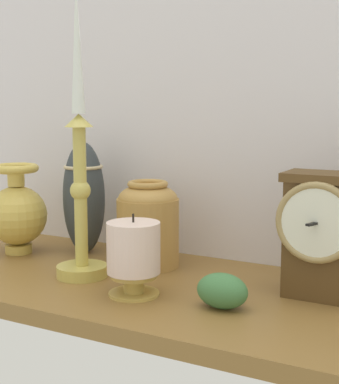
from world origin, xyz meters
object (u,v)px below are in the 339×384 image
brass_vase_bulbous (17,212)px  tall_ceramic_vase (84,197)px  mantel_clock (321,233)px  candlestick_tall_left (80,178)px  pillar_candle_front (134,254)px  brass_vase_jar (148,222)px

brass_vase_bulbous → tall_ceramic_vase: (10.48, 5.92, 2.70)cm
mantel_clock → candlestick_tall_left: 36.55cm
pillar_candle_front → tall_ceramic_vase: 26.45cm
candlestick_tall_left → brass_vase_jar: (5.86, 10.31, -8.16)cm
candlestick_tall_left → brass_vase_jar: 14.39cm
mantel_clock → brass_vase_jar: mantel_clock is taller
pillar_candle_front → mantel_clock: bearing=26.7°
candlestick_tall_left → tall_ceramic_vase: candlestick_tall_left is taller
mantel_clock → brass_vase_jar: (-29.23, 2.35, -1.73)cm
candlestick_tall_left → brass_vase_bulbous: size_ratio=2.79×
pillar_candle_front → tall_ceramic_vase: size_ratio=0.58×
candlestick_tall_left → brass_vase_jar: size_ratio=3.15×
mantel_clock → brass_vase_bulbous: bearing=-178.4°
candlestick_tall_left → brass_vase_jar: bearing=60.4°
brass_vase_jar → tall_ceramic_vase: bearing=172.1°
brass_vase_jar → mantel_clock: bearing=-4.6°
mantel_clock → brass_vase_bulbous: size_ratio=1.08×
brass_vase_jar → candlestick_tall_left: bearing=-119.6°
mantel_clock → brass_vase_jar: 29.38cm
candlestick_tall_left → pillar_candle_front: (11.88, -3.69, -9.72)cm
candlestick_tall_left → tall_ceramic_vase: size_ratio=2.24×
candlestick_tall_left → brass_vase_bulbous: 21.79cm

